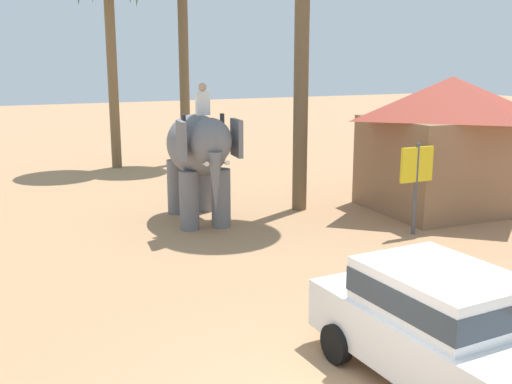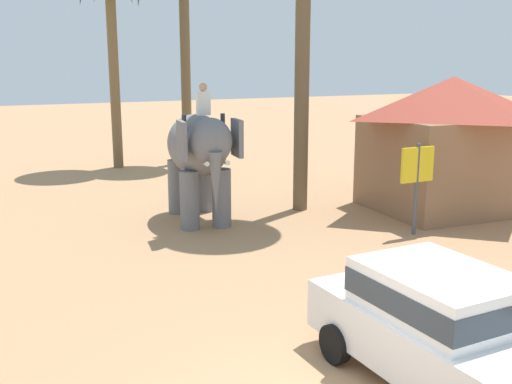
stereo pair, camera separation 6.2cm
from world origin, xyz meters
name	(u,v)px [view 2 (the right image)]	position (x,y,z in m)	size (l,w,h in m)	color
car_sedan_foreground	(440,325)	(1.69, 0.12, 0.93)	(1.95, 4.14, 1.70)	white
elephant_with_mahout	(199,152)	(1.90, 9.80, 1.99)	(2.06, 3.98, 3.88)	slate
roadside_hut	(450,140)	(9.22, 7.94, 2.12)	(5.26, 4.51, 4.00)	#8C6647
signboard_yellow	(417,171)	(6.46, 6.16, 1.69)	(1.00, 0.10, 2.40)	#4C4C51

